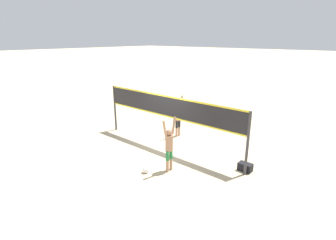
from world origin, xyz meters
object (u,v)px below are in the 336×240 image
Objects in this scene: volleyball_net at (168,110)px; player_spiker at (169,144)px; player_blocker at (178,116)px; volleyball at (146,170)px; gear_bag at (245,167)px.

volleyball_net reaches higher than player_spiker.
player_blocker is 8.44× the size of volleyball.
player_blocker reaches higher than gear_bag.
player_spiker reaches higher than gear_bag.
volleyball_net is at bearing -175.92° from gear_bag.
player_spiker is at bearing -139.50° from gear_bag.
volleyball_net is 2.17m from player_spiker.
volleyball is 0.48× the size of gear_bag.
volleyball is at bearing 21.41° from player_blocker.
volleyball is (0.84, -2.20, -1.59)m from volleyball_net.
gear_bag reaches higher than volleyball.
volleyball is 3.59m from gear_bag.
volleyball is (-0.54, -0.67, -0.92)m from player_spiker.
volleyball_net is 1.65m from player_blocker.
player_blocker is at bearing 33.61° from player_spiker.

